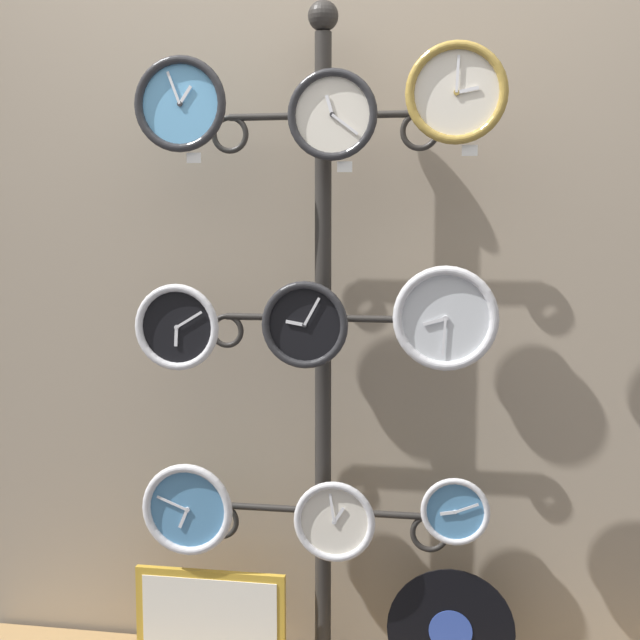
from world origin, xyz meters
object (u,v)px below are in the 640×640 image
clock_top_right (457,93)px  clock_bottom_right (455,511)px  clock_top_center (333,115)px  clock_middle_center (305,325)px  clock_middle_right (446,318)px  clock_bottom_left (188,509)px  clock_middle_left (177,327)px  clock_top_left (181,104)px  display_stand (323,447)px  picture_frame (210,623)px  clock_bottom_center (335,521)px  vinyl_record (451,631)px

clock_top_right → clock_bottom_right: 1.11m
clock_top_center → clock_middle_center: bearing=-169.2°
clock_middle_right → clock_bottom_left: bearing=-179.4°
clock_middle_right → clock_middle_left: bearing=-179.5°
clock_top_left → clock_middle_center: size_ratio=1.08×
clock_top_right → clock_bottom_left: size_ratio=0.98×
clock_middle_center → clock_top_center: bearing=10.8°
clock_top_right → clock_middle_center: clock_top_right is taller
clock_top_right → clock_middle_center: 0.72m
display_stand → clock_top_left: bearing=-165.3°
clock_middle_right → clock_top_right: bearing=-51.5°
clock_top_center → clock_middle_left: bearing=-179.5°
clock_top_center → picture_frame: size_ratio=0.54×
clock_top_left → picture_frame: size_ratio=0.58×
display_stand → clock_top_center: display_stand is taller
clock_bottom_center → clock_bottom_right: clock_bottom_right is taller
clock_middle_right → picture_frame: bearing=179.5°
clock_top_center → clock_bottom_right: (0.34, 0.01, -1.06)m
clock_top_center → picture_frame: clock_top_center is taller
clock_middle_right → picture_frame: 1.12m
clock_bottom_left → clock_bottom_center: bearing=-0.7°
clock_middle_center → clock_middle_right: (0.38, 0.02, 0.02)m
clock_bottom_left → clock_bottom_right: size_ratio=1.42×
clock_middle_right → clock_top_left: bearing=-179.1°
clock_bottom_left → clock_bottom_center: 0.42m
clock_top_center → picture_frame: bearing=178.7°
clock_middle_center → clock_top_right: bearing=-1.2°
clock_middle_center → picture_frame: size_ratio=0.54×
clock_top_right → clock_middle_right: bearing=128.5°
clock_top_left → picture_frame: (0.06, 0.02, -1.47)m
clock_middle_center → clock_bottom_left: bearing=178.4°
clock_top_right → clock_bottom_center: 1.19m
clock_bottom_left → clock_middle_center: bearing=-1.6°
clock_top_left → clock_middle_left: clock_top_left is taller
clock_top_right → clock_middle_right: clock_top_right is taller
clock_middle_center → picture_frame: clock_middle_center is taller
display_stand → vinyl_record: 0.62m
clock_top_center → vinyl_record: bearing=5.3°
display_stand → picture_frame: size_ratio=4.43×
clock_top_center → clock_middle_center: size_ratio=1.01×
clock_top_center → clock_bottom_left: clock_top_center is taller
clock_top_right → clock_bottom_left: clock_top_right is taller
display_stand → clock_bottom_left: display_stand is taller
clock_middle_left → clock_top_left: bearing=-12.2°
picture_frame → clock_top_center: bearing=-1.3°
display_stand → clock_top_center: size_ratio=8.16×
clock_middle_left → clock_middle_center: bearing=-1.6°
display_stand → clock_bottom_right: bearing=-11.2°
clock_bottom_center → vinyl_record: clock_bottom_center is taller
clock_top_right → clock_middle_center: (-0.40, 0.01, -0.60)m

